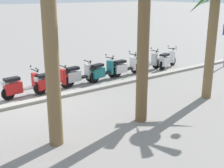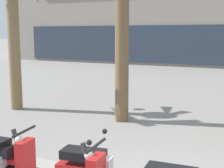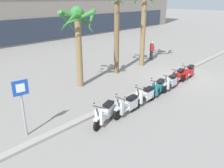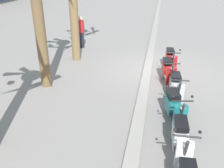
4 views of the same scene
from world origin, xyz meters
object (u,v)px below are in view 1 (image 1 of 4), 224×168
scooter_white_last_in_row (167,60)px  palm_tree_far_corner (215,5)px  scooter_red_mid_front (20,86)px  scooter_silver_far_back (78,75)px  scooter_teal_lead_nearest (102,71)px  scooter_silver_gap_after_mid (146,63)px  scooter_red_second_in_line (50,82)px  scooter_white_mid_rear (124,67)px

scooter_white_last_in_row → palm_tree_far_corner: bearing=62.9°
scooter_red_mid_front → scooter_silver_far_back: bearing=-177.4°
scooter_white_last_in_row → palm_tree_far_corner: 5.85m
scooter_teal_lead_nearest → scooter_red_mid_front: same height
scooter_red_mid_front → scooter_silver_gap_after_mid: bearing=-178.4°
scooter_silver_far_back → scooter_teal_lead_nearest: bearing=176.4°
scooter_red_second_in_line → scooter_red_mid_front: scooter_red_mid_front is taller
scooter_white_last_in_row → scooter_red_second_in_line: bearing=0.7°
palm_tree_far_corner → scooter_white_mid_rear: bearing=-82.3°
scooter_white_mid_rear → scooter_teal_lead_nearest: (1.44, 0.10, 0.01)m
scooter_silver_gap_after_mid → scooter_red_mid_front: bearing=1.6°
scooter_white_mid_rear → scooter_red_mid_front: same height
scooter_white_mid_rear → scooter_teal_lead_nearest: same height
scooter_white_last_in_row → scooter_teal_lead_nearest: (4.30, -0.07, -0.00)m
scooter_silver_far_back → scooter_red_mid_front: size_ratio=0.93×
scooter_teal_lead_nearest → scooter_red_second_in_line: scooter_teal_lead_nearest is taller
scooter_red_mid_front → palm_tree_far_corner: bearing=143.8°
scooter_silver_gap_after_mid → scooter_teal_lead_nearest: 2.98m
scooter_silver_far_back → scooter_red_mid_front: scooter_red_mid_front is taller
scooter_red_second_in_line → palm_tree_far_corner: (-4.77, 4.30, 3.16)m
scooter_white_mid_rear → scooter_red_second_in_line: scooter_white_mid_rear is taller
scooter_red_mid_front → palm_tree_far_corner: size_ratio=0.38×
scooter_silver_gap_after_mid → scooter_teal_lead_nearest: (2.98, 0.15, 0.01)m
scooter_silver_gap_after_mid → scooter_teal_lead_nearest: bearing=2.9°
scooter_white_last_in_row → scooter_silver_far_back: 5.56m
scooter_teal_lead_nearest → scooter_red_mid_front: size_ratio=0.93×
scooter_silver_far_back → palm_tree_far_corner: bearing=126.2°
scooter_teal_lead_nearest → scooter_red_mid_front: 3.97m
scooter_white_last_in_row → scooter_silver_far_back: bearing=-1.5°
scooter_red_second_in_line → scooter_silver_far_back: bearing=-170.9°
scooter_red_second_in_line → palm_tree_far_corner: bearing=138.0°
scooter_white_last_in_row → scooter_teal_lead_nearest: size_ratio=1.00×
scooter_teal_lead_nearest → scooter_silver_far_back: bearing=-3.6°
scooter_silver_far_back → scooter_red_second_in_line: size_ratio=0.95×
scooter_white_last_in_row → scooter_silver_gap_after_mid: size_ratio=0.96×
scooter_white_last_in_row → scooter_silver_far_back: scooter_white_last_in_row is taller
scooter_red_mid_front → palm_tree_far_corner: palm_tree_far_corner is taller
scooter_teal_lead_nearest → palm_tree_far_corner: 5.83m
scooter_silver_gap_after_mid → scooter_red_mid_front: same height
scooter_teal_lead_nearest → scooter_silver_gap_after_mid: bearing=-177.1°
scooter_teal_lead_nearest → scooter_red_second_in_line: bearing=3.3°
scooter_silver_gap_after_mid → scooter_silver_far_back: (4.24, 0.07, 0.02)m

